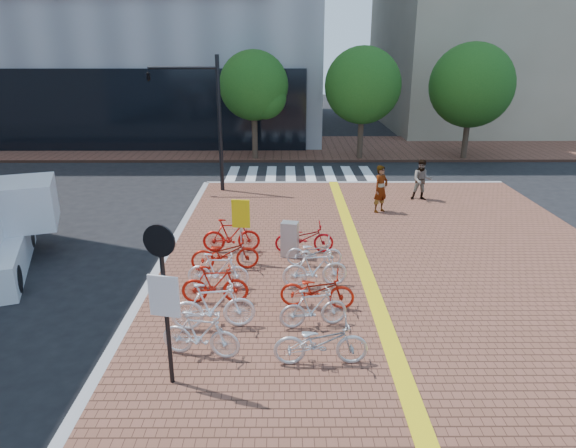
{
  "coord_description": "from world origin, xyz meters",
  "views": [
    {
      "loc": [
        -0.29,
        -11.59,
        6.26
      ],
      "look_at": [
        -0.2,
        2.65,
        1.3
      ],
      "focal_mm": 32.0,
      "sensor_mm": 36.0,
      "label": 1
    }
  ],
  "objects_px": {
    "bike_0": "(201,334)",
    "bike_3": "(218,271)",
    "bike_1": "(213,306)",
    "pedestrian_a": "(381,189)",
    "pedestrian_b": "(422,180)",
    "traffic_light_pole": "(187,99)",
    "bike_2": "(215,284)",
    "bike_10": "(314,252)",
    "bike_8": "(317,290)",
    "bike_9": "(315,269)",
    "bike_6": "(321,342)",
    "bike_7": "(313,308)",
    "yellow_sign": "(241,219)",
    "notice_sign": "(164,287)",
    "bike_11": "(304,238)",
    "bike_5": "(231,235)",
    "utility_box": "(290,239)",
    "bike_4": "(225,253)"
  },
  "relations": [
    {
      "from": "bike_0",
      "to": "bike_6",
      "type": "height_order",
      "value": "bike_0"
    },
    {
      "from": "bike_2",
      "to": "yellow_sign",
      "type": "distance_m",
      "value": 2.72
    },
    {
      "from": "bike_4",
      "to": "bike_6",
      "type": "height_order",
      "value": "bike_4"
    },
    {
      "from": "utility_box",
      "to": "notice_sign",
      "type": "xyz_separation_m",
      "value": [
        -2.32,
        -6.28,
        1.49
      ]
    },
    {
      "from": "bike_1",
      "to": "pedestrian_a",
      "type": "bearing_deg",
      "value": -38.84
    },
    {
      "from": "bike_9",
      "to": "utility_box",
      "type": "xyz_separation_m",
      "value": [
        -0.65,
        2.13,
        0.02
      ]
    },
    {
      "from": "yellow_sign",
      "to": "traffic_light_pole",
      "type": "bearing_deg",
      "value": 109.36
    },
    {
      "from": "pedestrian_b",
      "to": "traffic_light_pole",
      "type": "height_order",
      "value": "traffic_light_pole"
    },
    {
      "from": "bike_6",
      "to": "yellow_sign",
      "type": "relative_size",
      "value": 0.98
    },
    {
      "from": "bike_1",
      "to": "yellow_sign",
      "type": "distance_m",
      "value": 3.89
    },
    {
      "from": "bike_0",
      "to": "bike_1",
      "type": "bearing_deg",
      "value": 5.46
    },
    {
      "from": "bike_2",
      "to": "pedestrian_b",
      "type": "height_order",
      "value": "pedestrian_b"
    },
    {
      "from": "bike_0",
      "to": "bike_5",
      "type": "xyz_separation_m",
      "value": [
        0.07,
        5.74,
        0.03
      ]
    },
    {
      "from": "bike_2",
      "to": "yellow_sign",
      "type": "bearing_deg",
      "value": -11.12
    },
    {
      "from": "bike_10",
      "to": "bike_11",
      "type": "relative_size",
      "value": 0.89
    },
    {
      "from": "bike_2",
      "to": "bike_7",
      "type": "relative_size",
      "value": 1.06
    },
    {
      "from": "bike_9",
      "to": "yellow_sign",
      "type": "distance_m",
      "value": 2.78
    },
    {
      "from": "bike_7",
      "to": "bike_9",
      "type": "bearing_deg",
      "value": -14.88
    },
    {
      "from": "pedestrian_b",
      "to": "bike_6",
      "type": "bearing_deg",
      "value": -105.26
    },
    {
      "from": "bike_8",
      "to": "bike_3",
      "type": "bearing_deg",
      "value": 73.76
    },
    {
      "from": "bike_1",
      "to": "bike_8",
      "type": "relative_size",
      "value": 1.04
    },
    {
      "from": "bike_5",
      "to": "bike_6",
      "type": "xyz_separation_m",
      "value": [
        2.39,
        -6.03,
        -0.04
      ]
    },
    {
      "from": "bike_0",
      "to": "bike_9",
      "type": "relative_size",
      "value": 0.96
    },
    {
      "from": "bike_2",
      "to": "bike_5",
      "type": "distance_m",
      "value": 3.4
    },
    {
      "from": "bike_2",
      "to": "bike_9",
      "type": "relative_size",
      "value": 0.96
    },
    {
      "from": "utility_box",
      "to": "bike_9",
      "type": "bearing_deg",
      "value": -73.11
    },
    {
      "from": "bike_4",
      "to": "yellow_sign",
      "type": "relative_size",
      "value": 0.99
    },
    {
      "from": "bike_2",
      "to": "bike_3",
      "type": "distance_m",
      "value": 0.85
    },
    {
      "from": "bike_3",
      "to": "bike_10",
      "type": "height_order",
      "value": "bike_3"
    },
    {
      "from": "bike_0",
      "to": "bike_6",
      "type": "bearing_deg",
      "value": -84.98
    },
    {
      "from": "bike_11",
      "to": "traffic_light_pole",
      "type": "distance_m",
      "value": 9.4
    },
    {
      "from": "bike_9",
      "to": "pedestrian_a",
      "type": "xyz_separation_m",
      "value": [
        2.89,
        6.56,
        0.39
      ]
    },
    {
      "from": "bike_2",
      "to": "pedestrian_a",
      "type": "relative_size",
      "value": 0.92
    },
    {
      "from": "bike_5",
      "to": "traffic_light_pole",
      "type": "distance_m",
      "value": 8.39
    },
    {
      "from": "traffic_light_pole",
      "to": "pedestrian_b",
      "type": "bearing_deg",
      "value": -9.0
    },
    {
      "from": "bike_7",
      "to": "bike_8",
      "type": "bearing_deg",
      "value": -19.31
    },
    {
      "from": "bike_8",
      "to": "utility_box",
      "type": "relative_size",
      "value": 1.66
    },
    {
      "from": "notice_sign",
      "to": "bike_5",
      "type": "bearing_deg",
      "value": 85.71
    },
    {
      "from": "bike_1",
      "to": "pedestrian_b",
      "type": "bearing_deg",
      "value": -42.7
    },
    {
      "from": "bike_1",
      "to": "bike_9",
      "type": "xyz_separation_m",
      "value": [
        2.41,
        2.13,
        -0.04
      ]
    },
    {
      "from": "bike_3",
      "to": "notice_sign",
      "type": "distance_m",
      "value": 4.41
    },
    {
      "from": "bike_3",
      "to": "pedestrian_a",
      "type": "bearing_deg",
      "value": -37.08
    },
    {
      "from": "bike_3",
      "to": "bike_10",
      "type": "relative_size",
      "value": 1.01
    },
    {
      "from": "bike_0",
      "to": "yellow_sign",
      "type": "relative_size",
      "value": 0.86
    },
    {
      "from": "pedestrian_a",
      "to": "pedestrian_b",
      "type": "xyz_separation_m",
      "value": [
        2.0,
        1.65,
        -0.06
      ]
    },
    {
      "from": "bike_10",
      "to": "bike_11",
      "type": "distance_m",
      "value": 1.07
    },
    {
      "from": "bike_11",
      "to": "traffic_light_pole",
      "type": "relative_size",
      "value": 0.31
    },
    {
      "from": "bike_0",
      "to": "notice_sign",
      "type": "height_order",
      "value": "notice_sign"
    },
    {
      "from": "bike_0",
      "to": "bike_3",
      "type": "bearing_deg",
      "value": 12.31
    },
    {
      "from": "bike_8",
      "to": "bike_9",
      "type": "relative_size",
      "value": 1.04
    }
  ]
}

